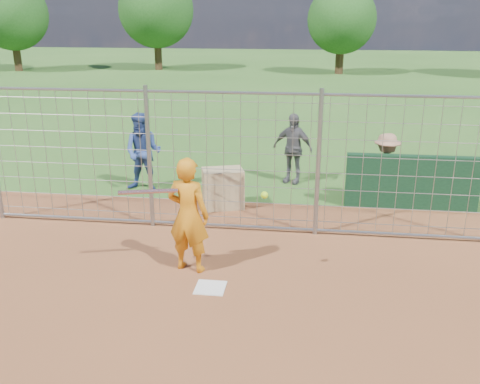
# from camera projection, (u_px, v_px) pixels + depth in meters

# --- Properties ---
(ground) EXTENTS (100.00, 100.00, 0.00)m
(ground) POSITION_uv_depth(u_px,v_px,m) (213.00, 282.00, 7.91)
(ground) COLOR #2D591E
(ground) RESTS_ON ground
(home_plate) EXTENTS (0.43, 0.43, 0.02)m
(home_plate) POSITION_uv_depth(u_px,v_px,m) (210.00, 288.00, 7.72)
(home_plate) COLOR silver
(home_plate) RESTS_ON ground
(dugout_wall) EXTENTS (2.60, 0.20, 1.10)m
(dugout_wall) POSITION_uv_depth(u_px,v_px,m) (412.00, 182.00, 10.69)
(dugout_wall) COLOR #11381E
(dugout_wall) RESTS_ON ground
(batter) EXTENTS (0.73, 0.56, 1.80)m
(batter) POSITION_uv_depth(u_px,v_px,m) (188.00, 215.00, 8.01)
(batter) COLOR orange
(batter) RESTS_ON ground
(bystander_a) EXTENTS (0.87, 0.70, 1.73)m
(bystander_a) POSITION_uv_depth(u_px,v_px,m) (143.00, 152.00, 11.70)
(bystander_a) COLOR navy
(bystander_a) RESTS_ON ground
(bystander_b) EXTENTS (1.03, 0.70, 1.62)m
(bystander_b) POSITION_uv_depth(u_px,v_px,m) (293.00, 148.00, 12.25)
(bystander_b) COLOR #4F4E53
(bystander_b) RESTS_ON ground
(bystander_c) EXTENTS (1.08, 0.82, 1.48)m
(bystander_c) POSITION_uv_depth(u_px,v_px,m) (385.00, 169.00, 10.93)
(bystander_c) COLOR #976B52
(bystander_c) RESTS_ON ground
(equipment_bin) EXTENTS (0.93, 0.77, 0.80)m
(equipment_bin) POSITION_uv_depth(u_px,v_px,m) (223.00, 188.00, 10.80)
(equipment_bin) COLOR tan
(equipment_bin) RESTS_ON ground
(equipment_in_play) EXTENTS (2.17, 0.29, 0.10)m
(equipment_in_play) POSITION_uv_depth(u_px,v_px,m) (176.00, 192.00, 7.71)
(equipment_in_play) COLOR silver
(equipment_in_play) RESTS_ON ground
(backstop_fence) EXTENTS (9.08, 0.08, 2.60)m
(backstop_fence) POSITION_uv_depth(u_px,v_px,m) (232.00, 164.00, 9.38)
(backstop_fence) COLOR gray
(backstop_fence) RESTS_ON ground
(tree_line) EXTENTS (44.66, 6.72, 6.48)m
(tree_line) POSITION_uv_depth(u_px,v_px,m) (344.00, 12.00, 32.72)
(tree_line) COLOR #3F2B19
(tree_line) RESTS_ON ground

